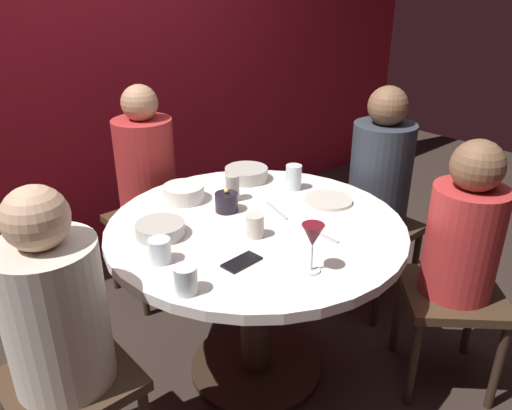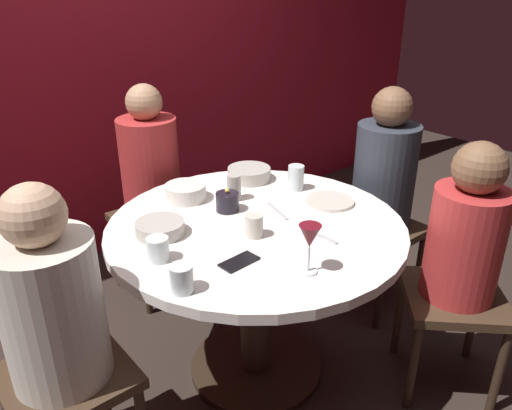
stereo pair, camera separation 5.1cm
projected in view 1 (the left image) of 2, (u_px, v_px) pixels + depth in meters
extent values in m
plane|color=#2D231E|center=(256.00, 368.00, 2.34)|extent=(8.00, 8.00, 0.00)
cube|color=maroon|center=(77.00, 46.00, 2.83)|extent=(6.00, 0.10, 2.60)
cylinder|color=white|center=(256.00, 227.00, 2.03)|extent=(1.20, 1.20, 0.04)
cylinder|color=#332319|center=(256.00, 304.00, 2.19)|extent=(0.14, 0.14, 0.72)
cylinder|color=#2D2116|center=(256.00, 365.00, 2.34)|extent=(0.60, 0.60, 0.03)
cube|color=#3F2D1E|center=(69.00, 381.00, 1.66)|extent=(0.40, 0.40, 0.04)
cylinder|color=beige|center=(56.00, 315.00, 1.54)|extent=(0.31, 0.31, 0.50)
sphere|color=tan|center=(35.00, 218.00, 1.40)|extent=(0.19, 0.19, 0.19)
cylinder|color=#332319|center=(103.00, 382.00, 1.97)|extent=(0.04, 0.04, 0.43)
cube|color=#3F2D1E|center=(151.00, 220.00, 2.74)|extent=(0.40, 0.40, 0.04)
cylinder|color=#B22D2D|center=(146.00, 170.00, 2.62)|extent=(0.30, 0.30, 0.54)
sphere|color=tan|center=(139.00, 103.00, 2.47)|extent=(0.18, 0.18, 0.18)
cylinder|color=#332319|center=(113.00, 256.00, 2.85)|extent=(0.04, 0.04, 0.43)
cylinder|color=#332319|center=(144.00, 280.00, 2.62)|extent=(0.04, 0.04, 0.43)
cylinder|color=#332319|center=(164.00, 237.00, 3.06)|extent=(0.04, 0.04, 0.43)
cylinder|color=#332319|center=(197.00, 258.00, 2.83)|extent=(0.04, 0.04, 0.43)
cube|color=#3F2D1E|center=(374.00, 227.00, 2.66)|extent=(0.40, 0.40, 0.04)
cylinder|color=#2D333D|center=(380.00, 176.00, 2.54)|extent=(0.31, 0.31, 0.54)
sphere|color=brown|center=(388.00, 106.00, 2.39)|extent=(0.19, 0.19, 0.19)
cylinder|color=#332319|center=(364.00, 244.00, 2.98)|extent=(0.04, 0.04, 0.43)
cylinder|color=#332319|center=(326.00, 264.00, 2.77)|extent=(0.04, 0.04, 0.43)
cylinder|color=#332319|center=(415.00, 266.00, 2.74)|extent=(0.04, 0.04, 0.43)
cylinder|color=#332319|center=(377.00, 290.00, 2.54)|extent=(0.04, 0.04, 0.43)
cube|color=#3F2D1E|center=(452.00, 294.00, 2.11)|extent=(0.57, 0.57, 0.04)
cylinder|color=#B22D2D|center=(463.00, 241.00, 2.00)|extent=(0.41, 0.41, 0.46)
sphere|color=brown|center=(478.00, 166.00, 1.87)|extent=(0.20, 0.20, 0.20)
cylinder|color=#332319|center=(470.00, 316.00, 2.35)|extent=(0.04, 0.04, 0.43)
cylinder|color=#332319|center=(397.00, 313.00, 2.37)|extent=(0.04, 0.04, 0.43)
cylinder|color=#332319|center=(498.00, 367.00, 2.04)|extent=(0.04, 0.04, 0.43)
cylinder|color=#332319|center=(413.00, 364.00, 2.06)|extent=(0.04, 0.04, 0.43)
cylinder|color=black|center=(227.00, 202.00, 2.11)|extent=(0.10, 0.10, 0.08)
sphere|color=#F9D159|center=(226.00, 191.00, 2.09)|extent=(0.02, 0.02, 0.02)
cylinder|color=silver|center=(311.00, 270.00, 1.70)|extent=(0.06, 0.06, 0.01)
cylinder|color=silver|center=(312.00, 258.00, 1.68)|extent=(0.01, 0.01, 0.09)
cone|color=maroon|center=(313.00, 236.00, 1.64)|extent=(0.08, 0.08, 0.08)
cylinder|color=beige|center=(328.00, 200.00, 2.21)|extent=(0.21, 0.21, 0.01)
cube|color=black|center=(242.00, 262.00, 1.74)|extent=(0.14, 0.08, 0.01)
cylinder|color=#B2ADA3|center=(160.00, 229.00, 1.92)|extent=(0.19, 0.19, 0.05)
cylinder|color=#B2ADA3|center=(246.00, 174.00, 2.43)|extent=(0.21, 0.21, 0.06)
cylinder|color=silver|center=(184.00, 193.00, 2.21)|extent=(0.18, 0.18, 0.07)
cylinder|color=silver|center=(160.00, 251.00, 1.74)|extent=(0.08, 0.08, 0.09)
cylinder|color=#B2ADA3|center=(233.00, 188.00, 2.21)|extent=(0.06, 0.06, 0.12)
cylinder|color=silver|center=(186.00, 280.00, 1.57)|extent=(0.08, 0.08, 0.09)
cylinder|color=beige|center=(255.00, 226.00, 1.90)|extent=(0.07, 0.07, 0.09)
cylinder|color=silver|center=(294.00, 177.00, 2.32)|extent=(0.07, 0.07, 0.12)
cube|color=#B7B7BC|center=(319.00, 234.00, 1.93)|extent=(0.03, 0.18, 0.01)
cube|color=#B7B7BC|center=(276.00, 211.00, 2.12)|extent=(0.06, 0.18, 0.01)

